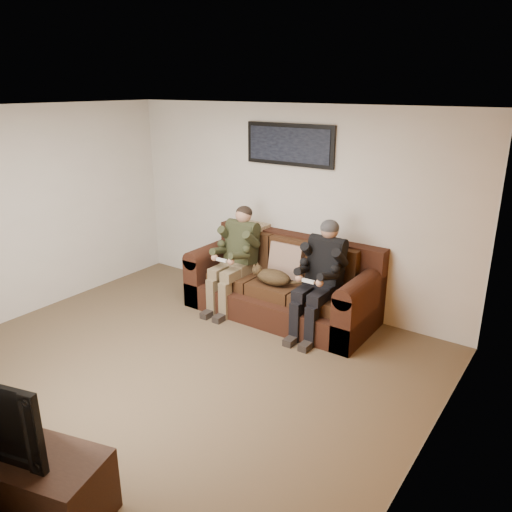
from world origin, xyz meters
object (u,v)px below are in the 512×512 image
Objects in this scene: cat at (272,276)px; person_left at (236,252)px; tv_stand at (4,474)px; sofa at (284,286)px; framed_poster at (289,145)px; person_right at (321,271)px.

person_left is at bearing 173.34° from cat.
sofa is at bearing 75.92° from tv_stand.
framed_poster is (0.42, 0.58, 1.34)m from person_left.
tv_stand is (0.68, -3.58, -0.52)m from person_left.
cat is (0.60, -0.07, -0.18)m from person_left.
cat is at bearing -74.01° from framed_poster.
tv_stand is at bearing -89.12° from sofa.
person_left reaches higher than cat.
sofa is 3.63× the size of cat.
person_left is at bearing 85.72° from tv_stand.
person_right is (1.24, 0.00, 0.00)m from person_left.
person_left reaches higher than tv_stand.
sofa is 3.79m from tv_stand.
person_right is at bearing 6.42° from cat.
cat is 0.42× the size of tv_stand.
framed_poster reaches higher than person_left.
framed_poster is (-0.19, 0.65, 1.52)m from cat.
cat reaches higher than tv_stand.
person_right reaches higher than cat.
person_left is 1.52m from framed_poster.
sofa is 0.76m from person_left.
person_right is at bearing 66.16° from tv_stand.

